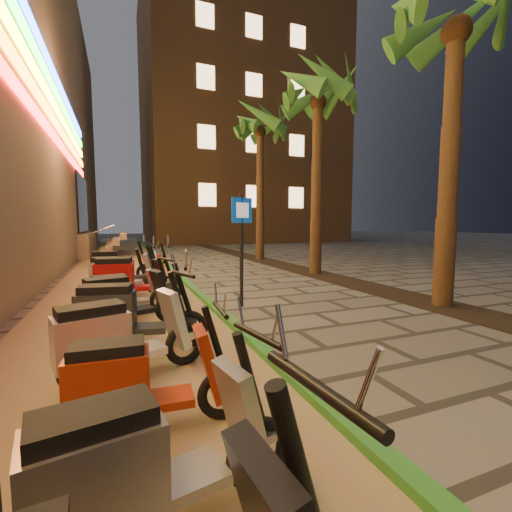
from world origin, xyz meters
name	(u,v)px	position (x,y,z in m)	size (l,w,h in m)	color
ground	(367,372)	(0.00, 0.00, 0.00)	(120.00, 120.00, 0.00)	#474442
parking_strip	(122,272)	(-2.60, 10.00, 0.01)	(3.40, 60.00, 0.01)	#8C7251
green_curb	(170,268)	(-0.90, 10.00, 0.05)	(0.18, 60.00, 0.10)	#2A702B
planting_strip	(352,283)	(3.60, 5.00, 0.01)	(1.20, 40.00, 0.02)	black
apartment_block	(235,120)	(9.00, 32.00, 12.50)	(18.00, 16.06, 25.00)	brown
palm_b	(457,28)	(3.60, 2.00, 5.51)	(2.97, 3.02, 6.66)	#472D19
palm_c	(318,101)	(3.60, 7.00, 5.73)	(2.97, 3.02, 6.91)	#472D19
palm_d	(260,132)	(3.60, 12.00, 5.94)	(2.97, 3.02, 7.16)	#472D19
pedestrian_sign	(242,234)	(-0.30, 3.53, 1.50)	(0.49, 0.20, 2.32)	black
scooter_3	(144,461)	(-2.54, -1.28, 0.47)	(1.53, 0.66, 1.08)	black
scooter_4	(139,381)	(-2.51, -0.25, 0.45)	(1.47, 0.51, 1.03)	black
scooter_5	(117,337)	(-2.68, 0.78, 0.51)	(1.66, 0.86, 1.17)	black
scooter_6	(127,314)	(-2.56, 1.72, 0.52)	(1.70, 0.76, 1.20)	black
scooter_7	(123,300)	(-2.60, 2.71, 0.50)	(1.62, 0.87, 1.16)	black
scooter_8	(123,293)	(-2.59, 3.57, 0.45)	(1.48, 0.70, 1.04)	black
scooter_9	(128,278)	(-2.48, 4.71, 0.56)	(1.84, 0.69, 1.29)	black
scooter_10	(119,274)	(-2.66, 5.59, 0.53)	(1.74, 0.63, 1.22)	black
scooter_11	(129,270)	(-2.42, 6.55, 0.48)	(1.58, 0.74, 1.12)	black
scooter_12	(115,265)	(-2.76, 7.49, 0.53)	(1.72, 0.60, 1.22)	black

